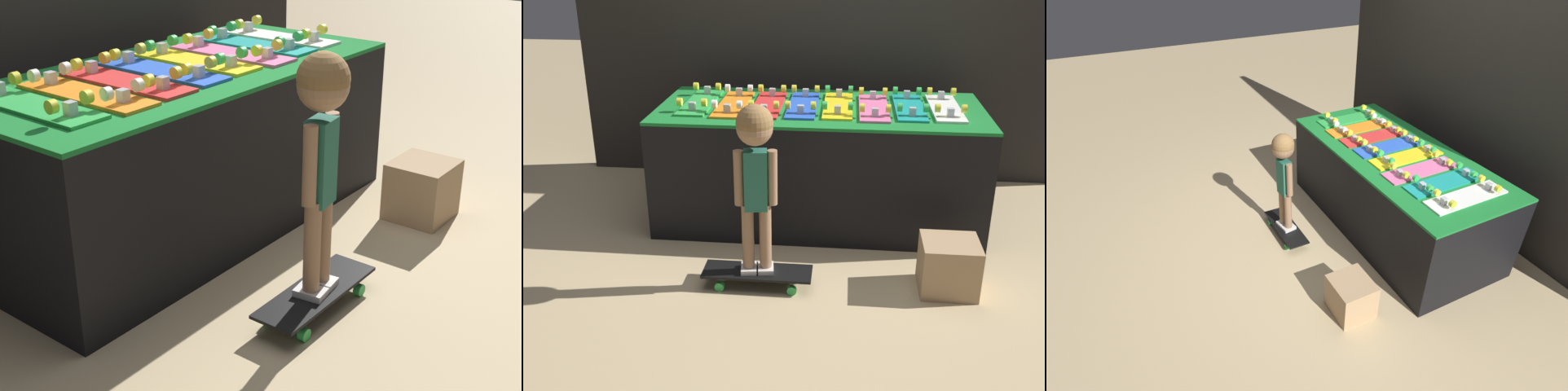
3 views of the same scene
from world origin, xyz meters
TOP-DOWN VIEW (x-y plane):
  - ground_plane at (0.00, 0.00)m, footprint 16.00×16.00m
  - display_rack at (0.00, 0.57)m, footprint 2.13×0.97m
  - skateboard_green_on_rack at (-0.81, 0.57)m, footprint 0.19×0.67m
  - skateboard_orange_on_rack at (-0.58, 0.55)m, footprint 0.19×0.67m
  - skateboard_red_on_rack at (-0.35, 0.56)m, footprint 0.19×0.67m
  - skateboard_blue_on_rack at (-0.12, 0.57)m, footprint 0.19×0.67m
  - skateboard_yellow_on_rack at (0.12, 0.58)m, footprint 0.19×0.67m
  - skateboard_pink_on_rack at (0.35, 0.55)m, footprint 0.19×0.67m
  - skateboard_teal_on_rack at (0.58, 0.59)m, footprint 0.19×0.67m
  - skateboard_white_on_rack at (0.81, 0.59)m, footprint 0.19×0.67m
  - skateboard_on_floor at (-0.29, -0.40)m, footprint 0.61×0.20m
  - child at (-0.29, -0.40)m, footprint 0.23×0.19m
  - storage_box at (0.77, -0.34)m, footprint 0.31×0.29m

SIDE VIEW (x-z plane):
  - ground_plane at x=0.00m, z-range 0.00..0.00m
  - skateboard_on_floor at x=-0.29m, z-range 0.03..0.12m
  - storage_box at x=0.77m, z-range 0.00..0.30m
  - display_rack at x=0.00m, z-range 0.00..0.79m
  - child at x=-0.29m, z-range 0.28..1.24m
  - skateboard_green_on_rack at x=-0.81m, z-range 0.76..0.85m
  - skateboard_orange_on_rack at x=-0.58m, z-range 0.76..0.85m
  - skateboard_red_on_rack at x=-0.35m, z-range 0.76..0.85m
  - skateboard_blue_on_rack at x=-0.12m, z-range 0.76..0.85m
  - skateboard_yellow_on_rack at x=0.12m, z-range 0.76..0.85m
  - skateboard_pink_on_rack at x=0.35m, z-range 0.76..0.85m
  - skateboard_teal_on_rack at x=0.58m, z-range 0.76..0.85m
  - skateboard_white_on_rack at x=0.81m, z-range 0.76..0.85m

